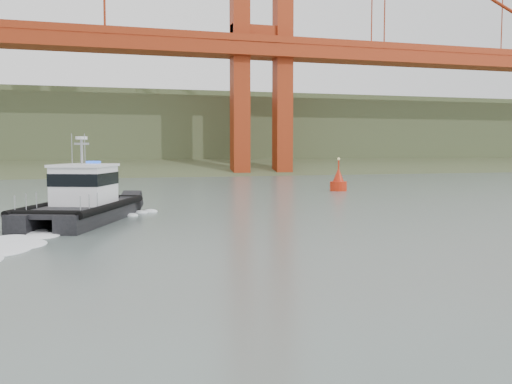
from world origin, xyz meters
TOP-DOWN VIEW (x-y plane):
  - ground at (0.00, 0.00)m, footprint 400.00×400.00m
  - headlands at (0.00, 125.50)m, footprint 500.00×105.36m
  - patrol_boat at (-8.61, 15.76)m, footprint 8.56×12.79m
  - nav_buoy at (19.16, 35.79)m, footprint 1.92×1.92m

SIDE VIEW (x-z plane):
  - ground at x=0.00m, z-range 0.00..0.00m
  - nav_buoy at x=19.16m, z-range -0.95..3.05m
  - patrol_boat at x=-8.61m, z-range -1.46..4.38m
  - headlands at x=0.00m, z-range -6.52..20.61m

